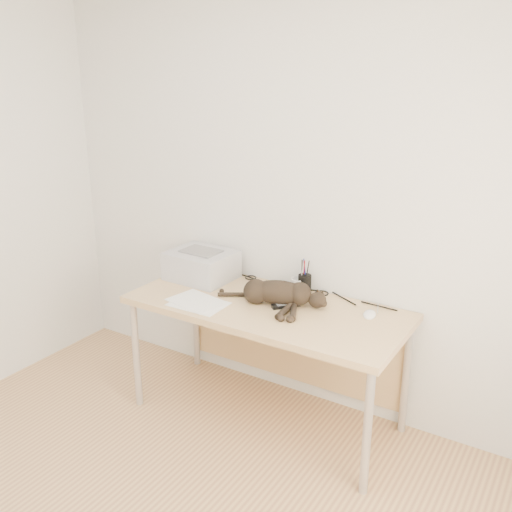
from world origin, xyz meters
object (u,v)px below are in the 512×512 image
Objects in this scene: printer at (201,265)px; mouse at (370,312)px; cat at (276,294)px; mug at (298,285)px; pen_cup at (305,283)px; desk at (274,321)px.

mouse is (1.12, 0.02, -0.07)m from printer.
cat is (0.61, -0.11, -0.03)m from printer.
pen_cup is at bearing 12.11° from mug.
pen_cup is (0.67, 0.14, -0.03)m from printer.
mug is (0.06, 0.19, 0.18)m from desk.
cat reaches higher than mouse.
printer is 0.64m from mug.
printer is at bearing 173.57° from desk.
printer is at bearing -168.34° from mug.
pen_cup is at bearing 60.48° from cat.
cat reaches higher than mug.
cat is at bearing -179.29° from mouse.
mug is at bearing 73.43° from desk.
printer is at bearing -168.31° from pen_cup.
printer is 4.46× the size of mug.
cat is at bearing -102.62° from pen_cup.
mug is at bearing 11.66° from printer.
desk is at bearing 113.71° from cat.
cat is at bearing -49.40° from desk.
desk is at bearing -6.43° from printer.
mouse is at bearing 8.70° from desk.
mug is 0.44× the size of pen_cup.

